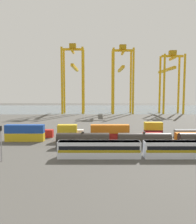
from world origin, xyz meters
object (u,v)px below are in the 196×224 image
Objects in this scene: shipping_container_8 at (34,133)px; gantry_crane_central at (121,73)px; shipping_container_11 at (152,133)px; gantry_crane_east at (169,76)px; shipping_container_4 at (109,137)px; signal_mast at (0,139)px; gantry_crane_west at (72,73)px; freight_tank_row at (143,140)px; passenger_train at (184,148)px; shipping_container_6 at (151,137)px; shipping_container_13 at (191,133)px; shipping_container_2 at (66,137)px.

gantry_crane_central reaches higher than shipping_container_8.
shipping_container_11 is 103.32m from gantry_crane_east.
shipping_container_4 is 25.98m from shipping_container_8.
gantry_crane_central reaches higher than shipping_container_4.
signal_mast is 0.66× the size of shipping_container_8.
gantry_crane_west reaches higher than shipping_container_11.
gantry_crane_east reaches higher than freight_tank_row.
shipping_container_8 is at bearing -129.21° from gantry_crane_east.
passenger_train is 4.95× the size of shipping_container_4.
gantry_crane_east reaches higher than shipping_container_6.
shipping_container_11 is (40.48, 0.00, 0.00)m from shipping_container_8.
shipping_container_13 is 99.48m from gantry_crane_east.
gantry_crane_west reaches higher than passenger_train.
shipping_container_6 is 109.26m from gantry_crane_west.
gantry_crane_west is (-31.31, 107.36, 28.15)m from freight_tank_row.
passenger_train is 48.37m from shipping_container_8.
shipping_container_2 is 0.12× the size of gantry_crane_central.
shipping_container_4 is (25.26, 20.74, -3.85)m from signal_mast.
gantry_crane_west reaches higher than gantry_crane_east.
gantry_crane_central is at bearing 87.21° from freight_tank_row.
shipping_container_2 and shipping_container_11 have the same top height.
gantry_crane_central reaches higher than signal_mast.
shipping_container_6 is 0.50× the size of shipping_container_8.
shipping_container_11 is at bearing -68.12° from gantry_crane_west.
gantry_crane_central is (39.58, 92.24, 28.28)m from shipping_container_8.
gantry_crane_east is at bearing 57.10° from shipping_container_2.
shipping_container_2 is 0.50× the size of shipping_container_13.
gantry_crane_east reaches higher than shipping_container_11.
shipping_container_13 is 0.24× the size of gantry_crane_west.
shipping_container_2 is 121.27m from gantry_crane_east.
signal_mast is 0.16× the size of gantry_crane_central.
shipping_container_13 is 109.96m from gantry_crane_west.
signal_mast is 0.66× the size of shipping_container_4.
freight_tank_row reaches higher than shipping_container_2.
shipping_container_6 is at bearing 28.20° from signal_mast.
freight_tank_row reaches higher than passenger_train.
gantry_crane_east is (41.68, 107.53, 25.86)m from freight_tank_row.
passenger_train is at bearing -79.40° from shipping_container_6.
shipping_container_4 is 0.26× the size of gantry_crane_east.
freight_tank_row is at bearing -92.79° from gantry_crane_central.
gantry_crane_central reaches higher than passenger_train.
gantry_crane_east reaches higher than signal_mast.
freight_tank_row is 12.31m from shipping_container_4.
shipping_container_4 and shipping_container_8 have the same top height.
gantry_crane_east is at bearing 1.59° from gantry_crane_central.
shipping_container_13 is at bearing 0.00° from shipping_container_11.
gantry_crane_central is (-2.45, 116.16, 27.44)m from passenger_train.
shipping_container_13 is (15.28, 6.07, 0.00)m from shipping_container_6.
shipping_container_2 is at bearing -171.80° from shipping_container_13.
shipping_container_8 is 123.27m from gantry_crane_east.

